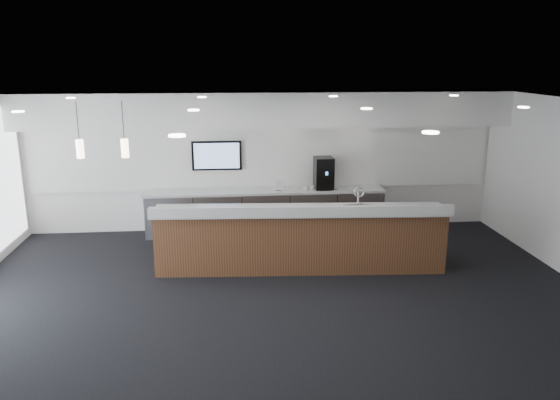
{
  "coord_description": "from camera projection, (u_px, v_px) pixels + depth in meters",
  "views": [
    {
      "loc": [
        -0.72,
        -7.56,
        3.67
      ],
      "look_at": [
        0.1,
        1.3,
        1.33
      ],
      "focal_mm": 35.0,
      "sensor_mm": 36.0,
      "label": 1
    }
  ],
  "objects": [
    {
      "name": "ground",
      "position": [
        281.0,
        307.0,
        8.27
      ],
      "size": [
        10.0,
        10.0,
        0.0
      ],
      "primitive_type": "plane",
      "color": "black",
      "rests_on": "ground"
    },
    {
      "name": "ceiling",
      "position": [
        281.0,
        107.0,
        7.51
      ],
      "size": [
        10.0,
        8.0,
        0.02
      ],
      "primitive_type": "cube",
      "color": "black",
      "rests_on": "back_wall"
    },
    {
      "name": "back_wall",
      "position": [
        264.0,
        161.0,
        11.75
      ],
      "size": [
        10.0,
        0.02,
        3.0
      ],
      "primitive_type": "cube",
      "color": "white",
      "rests_on": "ground"
    },
    {
      "name": "soffit_bulkhead",
      "position": [
        265.0,
        109.0,
        11.02
      ],
      "size": [
        10.0,
        0.9,
        0.7
      ],
      "primitive_type": "cube",
      "color": "white",
      "rests_on": "back_wall"
    },
    {
      "name": "alcove_panel",
      "position": [
        264.0,
        157.0,
        11.69
      ],
      "size": [
        9.8,
        0.06,
        1.4
      ],
      "primitive_type": "cube",
      "color": "white",
      "rests_on": "back_wall"
    },
    {
      "name": "back_credenza",
      "position": [
        265.0,
        211.0,
        11.66
      ],
      "size": [
        5.06,
        0.66,
        0.95
      ],
      "color": "#9B9EA3",
      "rests_on": "ground"
    },
    {
      "name": "wall_tv",
      "position": [
        217.0,
        156.0,
        11.53
      ],
      "size": [
        1.05,
        0.08,
        0.62
      ],
      "color": "black",
      "rests_on": "back_wall"
    },
    {
      "name": "pendant_left",
      "position": [
        119.0,
        154.0,
        8.26
      ],
      "size": [
        0.12,
        0.12,
        0.3
      ],
      "primitive_type": "cylinder",
      "color": "#FFF2C6",
      "rests_on": "ceiling"
    },
    {
      "name": "pendant_right",
      "position": [
        71.0,
        154.0,
        8.2
      ],
      "size": [
        0.12,
        0.12,
        0.3
      ],
      "primitive_type": "cylinder",
      "color": "#FFF2C6",
      "rests_on": "ceiling"
    },
    {
      "name": "ceiling_can_lights",
      "position": [
        281.0,
        109.0,
        7.52
      ],
      "size": [
        7.0,
        5.0,
        0.02
      ],
      "primitive_type": null,
      "color": "white",
      "rests_on": "ceiling"
    },
    {
      "name": "service_counter",
      "position": [
        300.0,
        238.0,
        9.62
      ],
      "size": [
        5.15,
        1.15,
        1.49
      ],
      "rotation": [
        0.0,
        0.0,
        -0.06
      ],
      "color": "#492E18",
      "rests_on": "ground"
    },
    {
      "name": "coffee_machine",
      "position": [
        324.0,
        173.0,
        11.57
      ],
      "size": [
        0.39,
        0.52,
        0.67
      ],
      "rotation": [
        0.0,
        0.0,
        0.02
      ],
      "color": "black",
      "rests_on": "back_credenza"
    },
    {
      "name": "info_sign_left",
      "position": [
        279.0,
        186.0,
        11.43
      ],
      "size": [
        0.16,
        0.06,
        0.21
      ],
      "primitive_type": "cube",
      "rotation": [
        0.0,
        0.0,
        -0.24
      ],
      "color": "silver",
      "rests_on": "back_credenza"
    },
    {
      "name": "info_sign_right",
      "position": [
        335.0,
        185.0,
        11.53
      ],
      "size": [
        0.16,
        0.04,
        0.21
      ],
      "primitive_type": "cube",
      "rotation": [
        0.0,
        0.0,
        -0.15
      ],
      "color": "silver",
      "rests_on": "back_credenza"
    },
    {
      "name": "cup_0",
      "position": [
        332.0,
        187.0,
        11.55
      ],
      "size": [
        0.1,
        0.1,
        0.09
      ],
      "primitive_type": "imported",
      "color": "white",
      "rests_on": "back_credenza"
    },
    {
      "name": "cup_1",
      "position": [
        325.0,
        187.0,
        11.53
      ],
      "size": [
        0.14,
        0.14,
        0.09
      ],
      "primitive_type": "imported",
      "rotation": [
        0.0,
        0.0,
        0.65
      ],
      "color": "white",
      "rests_on": "back_credenza"
    },
    {
      "name": "cup_2",
      "position": [
        318.0,
        188.0,
        11.52
      ],
      "size": [
        0.12,
        0.12,
        0.09
      ],
      "primitive_type": "imported",
      "rotation": [
        0.0,
        0.0,
        1.29
      ],
      "color": "white",
      "rests_on": "back_credenza"
    },
    {
      "name": "cup_3",
      "position": [
        312.0,
        188.0,
        11.51
      ],
      "size": [
        0.13,
        0.13,
        0.09
      ],
      "primitive_type": "imported",
      "rotation": [
        0.0,
        0.0,
        1.94
      ],
      "color": "white",
      "rests_on": "back_credenza"
    },
    {
      "name": "cup_4",
      "position": [
        305.0,
        188.0,
        11.5
      ],
      "size": [
        0.14,
        0.14,
        0.09
      ],
      "primitive_type": "imported",
      "rotation": [
        0.0,
        0.0,
        2.58
      ],
      "color": "white",
      "rests_on": "back_credenza"
    }
  ]
}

